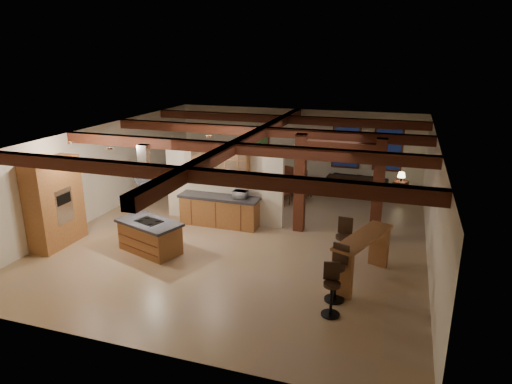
{
  "coord_description": "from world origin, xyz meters",
  "views": [
    {
      "loc": [
        4.16,
        -11.97,
        5.16
      ],
      "look_at": [
        0.05,
        0.5,
        1.05
      ],
      "focal_mm": 32.0,
      "sensor_mm": 36.0,
      "label": 1
    }
  ],
  "objects_px": {
    "kitchen_island": "(150,236)",
    "bar_counter": "(363,250)",
    "dining_table": "(281,188)",
    "sofa": "(357,182)"
  },
  "relations": [
    {
      "from": "kitchen_island",
      "to": "bar_counter",
      "type": "bearing_deg",
      "value": 1.37
    },
    {
      "from": "kitchen_island",
      "to": "dining_table",
      "type": "distance_m",
      "value": 5.99
    },
    {
      "from": "kitchen_island",
      "to": "dining_table",
      "type": "height_order",
      "value": "kitchen_island"
    },
    {
      "from": "dining_table",
      "to": "sofa",
      "type": "distance_m",
      "value": 3.07
    },
    {
      "from": "sofa",
      "to": "dining_table",
      "type": "bearing_deg",
      "value": 36.68
    },
    {
      "from": "kitchen_island",
      "to": "sofa",
      "type": "bearing_deg",
      "value": 58.1
    },
    {
      "from": "dining_table",
      "to": "bar_counter",
      "type": "xyz_separation_m",
      "value": [
        3.43,
        -5.49,
        0.4
      ]
    },
    {
      "from": "kitchen_island",
      "to": "sofa",
      "type": "xyz_separation_m",
      "value": [
        4.59,
        7.37,
        -0.1
      ]
    },
    {
      "from": "sofa",
      "to": "bar_counter",
      "type": "distance_m",
      "value": 7.31
    },
    {
      "from": "dining_table",
      "to": "bar_counter",
      "type": "height_order",
      "value": "bar_counter"
    }
  ]
}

